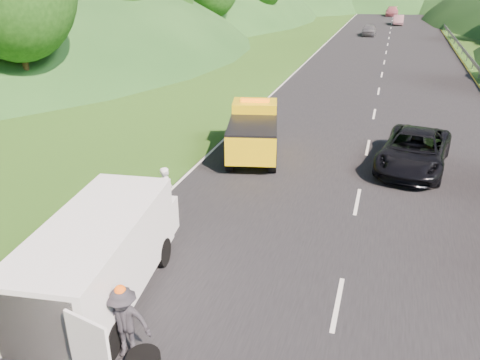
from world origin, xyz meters
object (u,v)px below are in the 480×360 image
(passing_suv, at_px, (411,168))
(child, at_px, (160,258))
(woman, at_px, (168,213))
(suitcase, at_px, (125,206))
(worker, at_px, (128,354))
(tow_truck, at_px, (254,131))
(white_van, at_px, (101,254))

(passing_suv, bearing_deg, child, -117.96)
(woman, height_order, child, woman)
(suitcase, height_order, passing_suv, passing_suv)
(woman, height_order, worker, worker)
(woman, distance_m, child, 2.84)
(tow_truck, distance_m, suitcase, 7.33)
(white_van, bearing_deg, woman, 88.39)
(passing_suv, bearing_deg, woman, -131.00)
(tow_truck, height_order, white_van, tow_truck)
(child, bearing_deg, tow_truck, 100.30)
(white_van, relative_size, child, 7.15)
(woman, xyz_separation_m, suitcase, (-1.37, -0.52, 0.30))
(suitcase, xyz_separation_m, passing_suv, (9.50, 7.36, -0.30))
(worker, xyz_separation_m, passing_suv, (6.11, 13.10, 0.00))
(woman, relative_size, worker, 0.98)
(white_van, bearing_deg, child, 68.54)
(child, xyz_separation_m, suitcase, (-2.38, 2.13, 0.30))
(suitcase, relative_size, passing_suv, 0.11)
(woman, relative_size, passing_suv, 0.30)
(woman, bearing_deg, worker, 169.29)
(child, bearing_deg, suitcase, 150.09)
(tow_truck, xyz_separation_m, woman, (-1.26, -6.27, -1.15))
(worker, bearing_deg, suitcase, 105.43)
(child, height_order, suitcase, suitcase)
(woman, bearing_deg, white_van, 157.59)
(worker, bearing_deg, passing_suv, 49.84)
(white_van, distance_m, woman, 4.91)
(tow_truck, relative_size, woman, 3.43)
(suitcase, bearing_deg, white_van, -65.76)
(white_van, xyz_separation_m, child, (0.50, 2.05, -1.32))
(tow_truck, xyz_separation_m, worker, (0.76, -12.53, -1.15))
(child, distance_m, worker, 3.75)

